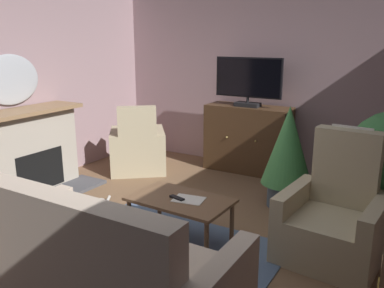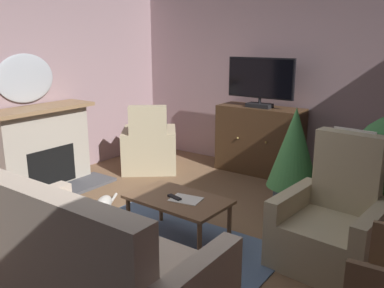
% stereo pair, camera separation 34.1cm
% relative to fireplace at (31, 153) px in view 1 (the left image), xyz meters
% --- Properties ---
extents(ground_plane, '(5.93, 6.45, 0.04)m').
position_rel_fireplace_xyz_m(ground_plane, '(2.39, -0.32, -0.56)').
color(ground_plane, brown).
extents(wall_back, '(5.93, 0.10, 2.84)m').
position_rel_fireplace_xyz_m(wall_back, '(2.39, 2.66, 0.89)').
color(wall_back, gray).
rests_on(wall_back, ground_plane).
extents(rug_central, '(2.12, 2.09, 0.01)m').
position_rel_fireplace_xyz_m(rug_central, '(2.43, -0.71, -0.53)').
color(rug_central, slate).
rests_on(rug_central, ground_plane).
extents(fireplace, '(0.87, 1.49, 1.13)m').
position_rel_fireplace_xyz_m(fireplace, '(0.00, 0.00, 0.00)').
color(fireplace, '#4C4C51').
rests_on(fireplace, ground_plane).
extents(wall_mirror_oval, '(0.06, 0.86, 0.65)m').
position_rel_fireplace_xyz_m(wall_mirror_oval, '(-0.25, 0.00, 0.95)').
color(wall_mirror_oval, '#B2B7BF').
extents(tv_cabinet, '(1.29, 0.53, 1.02)m').
position_rel_fireplace_xyz_m(tv_cabinet, '(2.11, 2.31, -0.05)').
color(tv_cabinet, black).
rests_on(tv_cabinet, ground_plane).
extents(television, '(1.03, 0.20, 0.72)m').
position_rel_fireplace_xyz_m(television, '(2.11, 2.25, 0.87)').
color(television, black).
rests_on(television, tv_cabinet).
extents(coffee_table, '(1.03, 0.63, 0.47)m').
position_rel_fireplace_xyz_m(coffee_table, '(2.46, -0.18, -0.11)').
color(coffee_table, brown).
rests_on(coffee_table, ground_plane).
extents(tv_remote, '(0.18, 0.09, 0.02)m').
position_rel_fireplace_xyz_m(tv_remote, '(2.44, -0.21, -0.05)').
color(tv_remote, black).
rests_on(tv_remote, coffee_table).
extents(folded_newspaper, '(0.33, 0.27, 0.01)m').
position_rel_fireplace_xyz_m(folded_newspaper, '(2.55, -0.17, -0.06)').
color(folded_newspaper, silver).
rests_on(folded_newspaper, coffee_table).
extents(sofa_floral, '(1.98, 0.91, 1.04)m').
position_rel_fireplace_xyz_m(sofa_floral, '(2.58, -1.40, -0.19)').
color(sofa_floral, '#C6B29E').
rests_on(sofa_floral, ground_plane).
extents(armchair_near_window, '(0.94, 0.92, 1.20)m').
position_rel_fireplace_xyz_m(armchair_near_window, '(3.83, 0.34, -0.18)').
color(armchair_near_window, tan).
rests_on(armchair_near_window, ground_plane).
extents(armchair_by_fireplace, '(1.16, 1.16, 1.06)m').
position_rel_fireplace_xyz_m(armchair_by_fireplace, '(0.66, 1.43, -0.20)').
color(armchair_by_fireplace, tan).
rests_on(armchair_by_fireplace, ground_plane).
extents(potted_plant_leafy_by_curtain, '(0.61, 0.61, 1.25)m').
position_rel_fireplace_xyz_m(potted_plant_leafy_by_curtain, '(3.07, 1.26, 0.15)').
color(potted_plant_leafy_by_curtain, '#3D4C5B').
rests_on(potted_plant_leafy_by_curtain, ground_plane).
extents(cat, '(0.38, 0.67, 0.19)m').
position_rel_fireplace_xyz_m(cat, '(1.30, -0.14, -0.44)').
color(cat, beige).
rests_on(cat, ground_plane).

